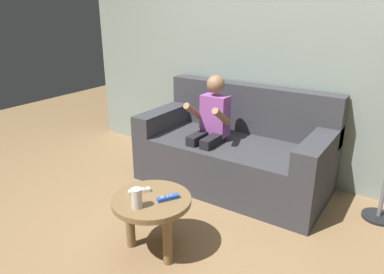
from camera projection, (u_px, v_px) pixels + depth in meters
ground_plane at (154, 268)px, 2.21m from camera, size 8.41×8.41×0.00m
wall_back at (274, 38)px, 3.10m from camera, size 4.21×0.05×2.50m
couch at (235, 152)px, 3.19m from camera, size 1.62×0.80×0.85m
person_seated_on_couch at (210, 126)px, 3.04m from camera, size 0.33×0.40×0.98m
coffee_table at (153, 208)px, 2.28m from camera, size 0.50×0.50×0.39m
game_remote_white_near_edge at (139, 191)px, 2.31m from camera, size 0.11×0.13×0.03m
game_remote_blue_center at (168, 198)px, 2.23m from camera, size 0.10×0.14×0.03m
soda_can at (137, 198)px, 2.12m from camera, size 0.07×0.07×0.12m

